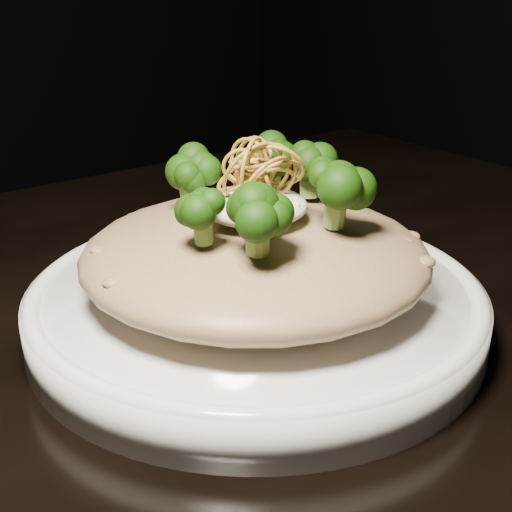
% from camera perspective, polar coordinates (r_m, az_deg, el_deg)
% --- Properties ---
extents(table, '(1.10, 0.80, 0.75)m').
position_cam_1_polar(table, '(0.54, -5.21, -14.14)').
color(table, black).
rests_on(table, ground).
extents(plate, '(0.31, 0.31, 0.03)m').
position_cam_1_polar(plate, '(0.49, 0.00, -4.16)').
color(plate, white).
rests_on(plate, table).
extents(risotto, '(0.23, 0.23, 0.05)m').
position_cam_1_polar(risotto, '(0.47, -0.06, 0.11)').
color(risotto, brown).
rests_on(risotto, plate).
extents(broccoli, '(0.16, 0.16, 0.06)m').
position_cam_1_polar(broccoli, '(0.46, 0.55, 6.49)').
color(broccoli, black).
rests_on(broccoli, risotto).
extents(cheese, '(0.07, 0.07, 0.02)m').
position_cam_1_polar(cheese, '(0.46, -0.21, 4.06)').
color(cheese, white).
rests_on(cheese, risotto).
extents(shallots, '(0.06, 0.06, 0.04)m').
position_cam_1_polar(shallots, '(0.45, 0.23, 7.69)').
color(shallots, brown).
rests_on(shallots, cheese).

